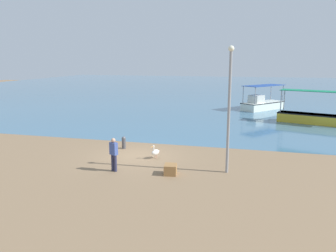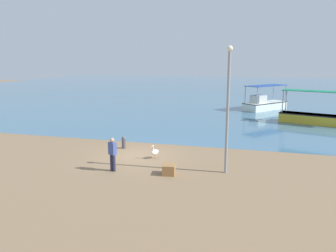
{
  "view_description": "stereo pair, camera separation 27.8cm",
  "coord_description": "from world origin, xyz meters",
  "px_view_note": "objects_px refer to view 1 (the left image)",
  "views": [
    {
      "loc": [
        6.27,
        -17.19,
        5.46
      ],
      "look_at": [
        1.13,
        2.8,
        1.28
      ],
      "focal_mm": 35.0,
      "sensor_mm": 36.0,
      "label": 1
    },
    {
      "loc": [
        6.54,
        -17.12,
        5.46
      ],
      "look_at": [
        1.13,
        2.8,
        1.28
      ],
      "focal_mm": 35.0,
      "sensor_mm": 36.0,
      "label": 2
    }
  ],
  "objects_px": {
    "fishing_boat_far_left": "(262,104)",
    "mooring_bollard": "(124,142)",
    "pelican": "(155,152)",
    "cargo_crate": "(170,169)",
    "lamp_post": "(229,104)",
    "fishing_boat_near_left": "(317,117)",
    "fisherman_standing": "(114,154)"
  },
  "relations": [
    {
      "from": "fishing_boat_far_left",
      "to": "mooring_bollard",
      "type": "relative_size",
      "value": 6.97
    },
    {
      "from": "pelican",
      "to": "cargo_crate",
      "type": "relative_size",
      "value": 1.18
    },
    {
      "from": "lamp_post",
      "to": "pelican",
      "type": "bearing_deg",
      "value": 161.92
    },
    {
      "from": "mooring_bollard",
      "to": "cargo_crate",
      "type": "bearing_deg",
      "value": -44.11
    },
    {
      "from": "fishing_boat_near_left",
      "to": "pelican",
      "type": "bearing_deg",
      "value": -128.77
    },
    {
      "from": "mooring_bollard",
      "to": "cargo_crate",
      "type": "distance_m",
      "value": 5.53
    },
    {
      "from": "fisherman_standing",
      "to": "pelican",
      "type": "bearing_deg",
      "value": 61.44
    },
    {
      "from": "fishing_boat_far_left",
      "to": "cargo_crate",
      "type": "relative_size",
      "value": 7.94
    },
    {
      "from": "fisherman_standing",
      "to": "cargo_crate",
      "type": "xyz_separation_m",
      "value": [
        2.84,
        0.24,
        -0.66
      ]
    },
    {
      "from": "fishing_boat_near_left",
      "to": "pelican",
      "type": "relative_size",
      "value": 8.24
    },
    {
      "from": "fishing_boat_near_left",
      "to": "fishing_boat_far_left",
      "type": "bearing_deg",
      "value": 120.54
    },
    {
      "from": "fishing_boat_near_left",
      "to": "mooring_bollard",
      "type": "distance_m",
      "value": 17.59
    },
    {
      "from": "fishing_boat_near_left",
      "to": "lamp_post",
      "type": "bearing_deg",
      "value": -114.21
    },
    {
      "from": "cargo_crate",
      "to": "mooring_bollard",
      "type": "bearing_deg",
      "value": 135.89
    },
    {
      "from": "fisherman_standing",
      "to": "fishing_boat_near_left",
      "type": "bearing_deg",
      "value": 52.72
    },
    {
      "from": "lamp_post",
      "to": "mooring_bollard",
      "type": "distance_m",
      "value": 7.79
    },
    {
      "from": "pelican",
      "to": "fisherman_standing",
      "type": "relative_size",
      "value": 0.47
    },
    {
      "from": "lamp_post",
      "to": "fisherman_standing",
      "type": "height_order",
      "value": "lamp_post"
    },
    {
      "from": "fisherman_standing",
      "to": "fishing_boat_far_left",
      "type": "bearing_deg",
      "value": 71.82
    },
    {
      "from": "mooring_bollard",
      "to": "cargo_crate",
      "type": "xyz_separation_m",
      "value": [
        3.97,
        -3.85,
        -0.17
      ]
    },
    {
      "from": "fishing_boat_near_left",
      "to": "mooring_bollard",
      "type": "xyz_separation_m",
      "value": [
        -13.14,
        -11.69,
        -0.18
      ]
    },
    {
      "from": "lamp_post",
      "to": "fisherman_standing",
      "type": "xyz_separation_m",
      "value": [
        -5.46,
        -1.22,
        -2.51
      ]
    },
    {
      "from": "lamp_post",
      "to": "fishing_boat_near_left",
      "type": "bearing_deg",
      "value": 65.79
    },
    {
      "from": "fishing_boat_far_left",
      "to": "fisherman_standing",
      "type": "relative_size",
      "value": 3.19
    },
    {
      "from": "fishing_boat_near_left",
      "to": "pelican",
      "type": "distance_m",
      "value": 16.97
    },
    {
      "from": "pelican",
      "to": "mooring_bollard",
      "type": "distance_m",
      "value": 2.95
    },
    {
      "from": "fishing_boat_near_left",
      "to": "cargo_crate",
      "type": "relative_size",
      "value": 9.71
    },
    {
      "from": "fishing_boat_far_left",
      "to": "pelican",
      "type": "distance_m",
      "value": 21.59
    },
    {
      "from": "fishing_boat_near_left",
      "to": "lamp_post",
      "type": "height_order",
      "value": "lamp_post"
    },
    {
      "from": "pelican",
      "to": "lamp_post",
      "type": "bearing_deg",
      "value": -18.08
    },
    {
      "from": "fishing_boat_near_left",
      "to": "fishing_boat_far_left",
      "type": "distance_m",
      "value": 8.63
    },
    {
      "from": "fishing_boat_far_left",
      "to": "lamp_post",
      "type": "xyz_separation_m",
      "value": [
        -2.16,
        -21.99,
        2.75
      ]
    }
  ]
}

